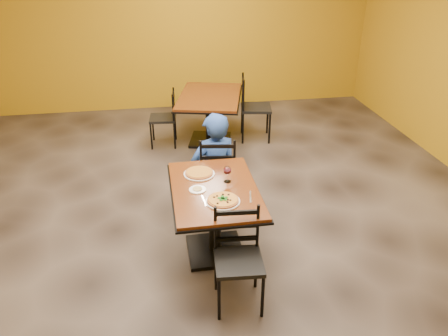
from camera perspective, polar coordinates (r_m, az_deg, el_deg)
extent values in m
cube|color=black|center=(5.01, -1.98, -7.20)|extent=(7.00, 8.00, 0.01)
cube|color=#A47B12|center=(8.22, -6.12, 17.84)|extent=(7.00, 0.01, 3.00)
cube|color=#5B310E|center=(4.20, -1.22, -2.76)|extent=(0.80, 1.20, 0.03)
cube|color=black|center=(4.21, -1.21, -3.05)|extent=(0.83, 1.23, 0.02)
cylinder|color=black|center=(4.39, -1.17, -6.88)|extent=(0.12, 0.12, 0.66)
cube|color=black|center=(4.60, -1.13, -10.48)|extent=(0.55, 0.55, 0.04)
cube|color=#5B310E|center=(6.76, -1.85, 9.18)|extent=(1.19, 1.51, 0.03)
cube|color=black|center=(6.77, -1.85, 8.96)|extent=(1.22, 1.55, 0.02)
cylinder|color=black|center=(6.88, -1.81, 6.29)|extent=(0.13, 0.13, 0.66)
cube|color=black|center=(7.01, -1.77, 3.63)|extent=(0.74, 0.74, 0.04)
imported|color=navy|center=(5.16, -1.26, 1.17)|extent=(0.65, 0.50, 1.13)
cylinder|color=white|center=(3.98, -0.14, -4.30)|extent=(0.31, 0.31, 0.01)
cylinder|color=maroon|center=(3.97, -0.14, -4.10)|extent=(0.28, 0.28, 0.02)
cylinder|color=white|center=(4.44, -3.20, -0.76)|extent=(0.31, 0.31, 0.01)
cylinder|color=gold|center=(4.43, -3.21, -0.57)|extent=(0.28, 0.28, 0.02)
cylinder|color=white|center=(4.16, -3.42, -2.78)|extent=(0.16, 0.16, 0.01)
cylinder|color=tan|center=(4.16, -3.42, -2.67)|extent=(0.09, 0.09, 0.01)
cube|color=silver|center=(4.00, -2.57, -4.21)|extent=(0.03, 0.19, 0.00)
cube|color=silver|center=(4.06, 3.42, -3.69)|extent=(0.05, 0.21, 0.00)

